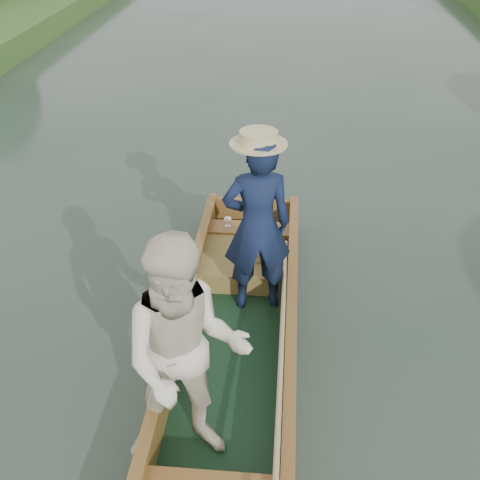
{
  "coord_description": "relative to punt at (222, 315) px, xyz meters",
  "views": [
    {
      "loc": [
        0.42,
        -4.14,
        3.89
      ],
      "look_at": [
        0.0,
        0.6,
        0.95
      ],
      "focal_mm": 45.0,
      "sensor_mm": 36.0,
      "label": 1
    }
  ],
  "objects": [
    {
      "name": "ground",
      "position": [
        0.08,
        0.24,
        -0.72
      ],
      "size": [
        120.0,
        120.0,
        0.0
      ],
      "primitive_type": "plane",
      "color": "#283D30",
      "rests_on": "ground"
    },
    {
      "name": "punt",
      "position": [
        0.0,
        0.0,
        0.0
      ],
      "size": [
        1.31,
        5.0,
        1.98
      ],
      "color": "#13311B",
      "rests_on": "ground"
    }
  ]
}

